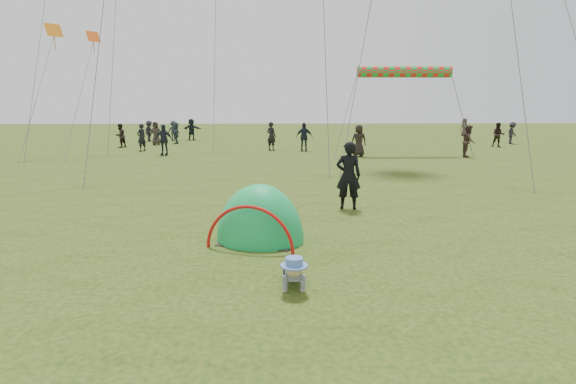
{
  "coord_description": "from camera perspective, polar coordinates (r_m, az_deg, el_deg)",
  "views": [
    {
      "loc": [
        -0.4,
        -5.95,
        2.68
      ],
      "look_at": [
        -0.11,
        2.94,
        1.0
      ],
      "focal_mm": 28.0,
      "sensor_mm": 36.0,
      "label": 1
    }
  ],
  "objects": [
    {
      "name": "ground",
      "position": [
        6.54,
        1.82,
        -13.51
      ],
      "size": [
        140.0,
        140.0,
        0.0
      ],
      "primitive_type": "plane",
      "color": "#1B370D"
    },
    {
      "name": "crawling_toddler",
      "position": [
        6.83,
        0.7,
        -9.89
      ],
      "size": [
        0.51,
        0.73,
        0.56
      ],
      "primitive_type": null,
      "rotation": [
        0.0,
        0.0,
        0.0
      ],
      "color": "black",
      "rests_on": "ground"
    },
    {
      "name": "popup_tent",
      "position": [
        9.25,
        -3.56,
        -6.16
      ],
      "size": [
        2.15,
        1.94,
        2.34
      ],
      "primitive_type": "ellipsoid",
      "rotation": [
        0.0,
        0.0,
        -0.28
      ],
      "color": "#1A9852",
      "rests_on": "ground"
    },
    {
      "name": "standing_adult",
      "position": [
        11.98,
        7.68,
        2.07
      ],
      "size": [
        0.7,
        0.5,
        1.8
      ],
      "primitive_type": "imported",
      "rotation": [
        0.0,
        0.0,
        3.03
      ],
      "color": "black",
      "rests_on": "ground"
    },
    {
      "name": "crowd_person_1",
      "position": [
        26.45,
        21.95,
        6.01
      ],
      "size": [
        0.97,
        1.05,
        1.73
      ],
      "primitive_type": "imported",
      "rotation": [
        0.0,
        0.0,
        1.1
      ],
      "color": "#3A2724",
      "rests_on": "ground"
    },
    {
      "name": "crowd_person_3",
      "position": [
        37.74,
        -17.19,
        7.4
      ],
      "size": [
        0.93,
        1.2,
        1.63
      ],
      "primitive_type": "imported",
      "rotation": [
        0.0,
        0.0,
        1.22
      ],
      "color": "black",
      "rests_on": "ground"
    },
    {
      "name": "crowd_person_4",
      "position": [
        25.23,
        8.98,
        6.47
      ],
      "size": [
        0.88,
        0.6,
        1.74
      ],
      "primitive_type": "imported",
      "rotation": [
        0.0,
        0.0,
        3.19
      ],
      "color": "black",
      "rests_on": "ground"
    },
    {
      "name": "crowd_person_5",
      "position": [
        34.98,
        -14.06,
        7.3
      ],
      "size": [
        0.87,
        1.54,
        1.58
      ],
      "primitive_type": "imported",
      "rotation": [
        0.0,
        0.0,
        5.01
      ],
      "color": "#2B3B41",
      "rests_on": "ground"
    },
    {
      "name": "crowd_person_6",
      "position": [
        28.6,
        -2.13,
        7.11
      ],
      "size": [
        0.77,
        0.71,
        1.77
      ],
      "primitive_type": "imported",
      "rotation": [
        0.0,
        0.0,
        2.54
      ],
      "color": "black",
      "rests_on": "ground"
    },
    {
      "name": "crowd_person_7",
      "position": [
        32.57,
        -20.53,
        6.73
      ],
      "size": [
        0.89,
        0.97,
        1.6
      ],
      "primitive_type": "imported",
      "rotation": [
        0.0,
        0.0,
        4.24
      ],
      "color": "black",
      "rests_on": "ground"
    },
    {
      "name": "crowd_person_8",
      "position": [
        28.01,
        2.08,
        7.01
      ],
      "size": [
        1.05,
        0.5,
        1.75
      ],
      "primitive_type": "imported",
      "rotation": [
        0.0,
        0.0,
        3.07
      ],
      "color": "#1C2332",
      "rests_on": "ground"
    },
    {
      "name": "crowd_person_9",
      "position": [
        37.42,
        26.57,
        6.72
      ],
      "size": [
        1.19,
        1.12,
        1.61
      ],
      "primitive_type": "imported",
      "rotation": [
        0.0,
        0.0,
        0.67
      ],
      "color": "black",
      "rests_on": "ground"
    },
    {
      "name": "crowd_person_10",
      "position": [
        46.45,
        21.49,
        7.7
      ],
      "size": [
        0.79,
        0.95,
        1.67
      ],
      "primitive_type": "imported",
      "rotation": [
        0.0,
        0.0,
        5.09
      ],
      "color": "#433331",
      "rests_on": "ground"
    },
    {
      "name": "crowd_person_11",
      "position": [
        38.17,
        -12.15,
        7.78
      ],
      "size": [
        1.72,
        1.04,
        1.77
      ],
      "primitive_type": "imported",
      "rotation": [
        0.0,
        0.0,
        2.8
      ],
      "color": "black",
      "rests_on": "ground"
    },
    {
      "name": "crowd_person_12",
      "position": [
        29.45,
        -18.1,
        6.61
      ],
      "size": [
        0.68,
        0.73,
        1.68
      ],
      "primitive_type": "imported",
      "rotation": [
        0.0,
        0.0,
        4.1
      ],
      "color": "black",
      "rests_on": "ground"
    },
    {
      "name": "crowd_person_13",
      "position": [
        34.11,
        25.14,
        6.59
      ],
      "size": [
        0.99,
        0.89,
        1.66
      ],
      "primitive_type": "imported",
      "rotation": [
        0.0,
        0.0,
        5.88
      ],
      "color": "black",
      "rests_on": "ground"
    },
    {
      "name": "crowd_person_14",
      "position": [
        26.48,
        -15.52,
        6.4
      ],
      "size": [
        1.06,
        0.53,
        1.74
      ],
      "primitive_type": "imported",
      "rotation": [
        0.0,
        0.0,
        6.18
      ],
      "color": "#202731",
      "rests_on": "ground"
    },
    {
      "name": "crowd_person_15",
      "position": [
        38.08,
        -14.33,
        7.56
      ],
      "size": [
        1.13,
        0.78,
        1.61
      ],
      "primitive_type": "imported",
      "rotation": [
        0.0,
        0.0,
        2.96
      ],
      "color": "#272830",
      "rests_on": "ground"
    },
    {
      "name": "crowd_person_16",
      "position": [
        34.03,
        -16.44,
        7.17
      ],
      "size": [
        0.83,
        0.55,
        1.67
      ],
      "primitive_type": "imported",
      "rotation": [
        0.0,
        0.0,
        6.25
      ],
      "color": "#312924",
      "rests_on": "ground"
    },
    {
      "name": "rainbow_tube_kite",
      "position": [
        26.71,
        14.55,
        14.57
      ],
      "size": [
        5.23,
        0.64,
        0.64
      ],
      "primitive_type": "cylinder",
      "rotation": [
        0.0,
        1.57,
        0.0
      ],
      "color": "red"
    },
    {
      "name": "diamond_kite_0",
      "position": [
        29.37,
        -23.5,
        17.66
      ],
      "size": [
        0.76,
        0.76,
        0.62
      ],
      "primitive_type": "plane",
      "rotation": [
        1.05,
        0.0,
        0.79
      ],
      "color": "#EB520C"
    },
    {
      "name": "diamond_kite_7",
      "position": [
        30.38,
        -27.61,
        17.76
      ],
      "size": [
        0.94,
        0.94,
        0.76
      ],
      "primitive_type": "plane",
      "rotation": [
        1.05,
        0.0,
        0.79
      ],
      "color": "#D26D09"
    }
  ]
}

